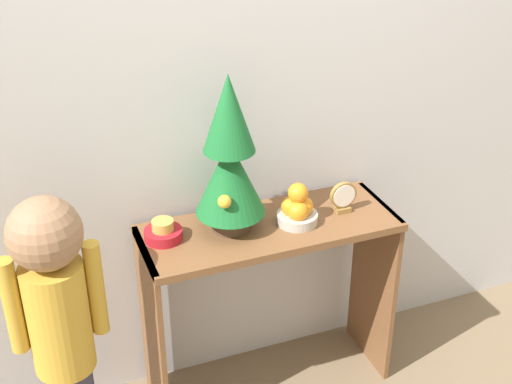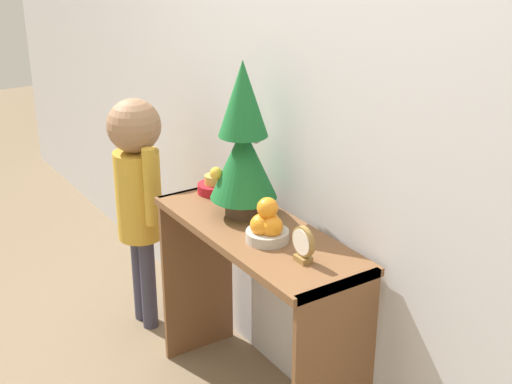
# 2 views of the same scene
# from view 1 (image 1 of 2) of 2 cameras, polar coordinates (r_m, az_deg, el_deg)

# --- Properties ---
(back_wall) EXTENTS (7.00, 0.05, 2.50)m
(back_wall) POSITION_cam_1_polar(r_m,az_deg,el_deg) (2.66, -0.70, 8.36)
(back_wall) COLOR silver
(back_wall) RESTS_ON ground_plane
(console_table) EXTENTS (0.97, 0.37, 0.79)m
(console_table) POSITION_cam_1_polar(r_m,az_deg,el_deg) (2.79, 1.07, -6.19)
(console_table) COLOR brown
(console_table) RESTS_ON ground_plane
(mini_tree) EXTENTS (0.26, 0.26, 0.60)m
(mini_tree) POSITION_cam_1_polar(r_m,az_deg,el_deg) (2.52, -2.15, 2.72)
(mini_tree) COLOR #4C3828
(mini_tree) RESTS_ON console_table
(fruit_bowl) EXTENTS (0.16, 0.16, 0.17)m
(fruit_bowl) POSITION_cam_1_polar(r_m,az_deg,el_deg) (2.66, 3.34, -1.37)
(fruit_bowl) COLOR #B7B2A8
(fruit_bowl) RESTS_ON console_table
(singing_bowl) EXTENTS (0.14, 0.14, 0.08)m
(singing_bowl) POSITION_cam_1_polar(r_m,az_deg,el_deg) (2.60, -7.44, -3.21)
(singing_bowl) COLOR #AD1923
(singing_bowl) RESTS_ON console_table
(desk_clock) EXTENTS (0.11, 0.04, 0.13)m
(desk_clock) POSITION_cam_1_polar(r_m,az_deg,el_deg) (2.75, 6.99, -0.44)
(desk_clock) COLOR olive
(desk_clock) RESTS_ON console_table
(child_figure) EXTENTS (0.33, 0.24, 1.12)m
(child_figure) POSITION_cam_1_polar(r_m,az_deg,el_deg) (2.46, -15.73, -8.39)
(child_figure) COLOR #38384C
(child_figure) RESTS_ON ground_plane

